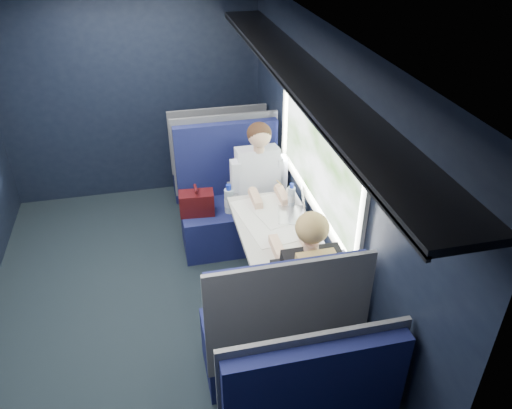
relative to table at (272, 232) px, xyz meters
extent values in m
cube|color=black|center=(-1.03, 0.00, -0.67)|extent=(2.80, 4.20, 0.01)
cube|color=black|center=(0.42, 0.00, 0.49)|extent=(0.10, 4.20, 2.30)
cube|color=black|center=(-1.03, 2.15, 0.49)|extent=(2.80, 0.10, 2.30)
cube|color=silver|center=(-1.03, 0.00, 1.69)|extent=(2.80, 4.20, 0.10)
cube|color=beige|center=(0.35, 0.00, 1.08)|extent=(0.03, 1.84, 0.07)
cube|color=beige|center=(0.35, 0.00, 0.23)|extent=(0.03, 1.84, 0.07)
cube|color=beige|center=(0.35, -0.89, 0.66)|extent=(0.03, 0.07, 0.78)
cube|color=beige|center=(0.35, 0.89, 0.66)|extent=(0.03, 0.07, 0.78)
cube|color=black|center=(0.19, 0.00, 1.32)|extent=(0.36, 4.10, 0.04)
cube|color=black|center=(0.02, 0.00, 1.30)|extent=(0.02, 4.10, 0.03)
cube|color=red|center=(0.35, 0.00, 1.23)|extent=(0.01, 0.10, 0.12)
cylinder|color=#54565E|center=(-0.15, 0.00, -0.31)|extent=(0.08, 0.08, 0.70)
cube|color=silver|center=(0.03, 0.00, 0.06)|extent=(0.62, 1.00, 0.04)
cube|color=#0D113D|center=(-0.18, 0.78, -0.44)|extent=(1.00, 0.50, 0.45)
cube|color=#0D113D|center=(-0.18, 1.08, 0.16)|extent=(1.00, 0.10, 0.75)
cube|color=#54565E|center=(-0.18, 1.14, 0.19)|extent=(1.04, 0.03, 0.82)
cube|color=#54565E|center=(-0.18, 0.73, -0.11)|extent=(0.06, 0.40, 0.20)
cube|color=#400D10|center=(-0.53, 0.75, -0.10)|extent=(0.33, 0.19, 0.23)
cylinder|color=#400D10|center=(-0.53, 0.75, 0.06)|extent=(0.04, 0.13, 0.03)
cylinder|color=silver|center=(-0.23, 0.71, -0.09)|extent=(0.09, 0.09, 0.24)
cylinder|color=#162DAB|center=(-0.23, 0.71, 0.06)|extent=(0.05, 0.05, 0.05)
cube|color=#0D113D|center=(-0.18, -0.78, -0.44)|extent=(1.00, 0.50, 0.45)
cube|color=#0D113D|center=(-0.18, -1.08, 0.16)|extent=(1.00, 0.10, 0.75)
cube|color=#54565E|center=(-0.18, -1.14, 0.19)|extent=(1.04, 0.03, 0.82)
cube|color=#54565E|center=(-0.18, -0.73, -0.11)|extent=(0.06, 0.40, 0.20)
cube|color=#0D113D|center=(-0.18, 1.88, -0.44)|extent=(1.00, 0.40, 0.45)
cube|color=#0D113D|center=(-0.18, 1.64, 0.12)|extent=(1.00, 0.10, 0.66)
cube|color=#54565E|center=(-0.18, 1.59, 0.14)|extent=(1.04, 0.03, 0.72)
cube|color=#0D113D|center=(-0.18, -1.64, 0.12)|extent=(1.00, 0.10, 0.66)
cube|color=#54565E|center=(-0.18, -1.59, 0.14)|extent=(1.04, 0.03, 0.72)
cube|color=black|center=(0.07, 0.64, -0.13)|extent=(0.36, 0.44, 0.16)
cube|color=black|center=(0.07, 0.44, -0.44)|extent=(0.32, 0.12, 0.45)
cube|color=white|center=(0.07, 0.80, 0.12)|extent=(0.40, 0.29, 0.53)
cylinder|color=#D8A88C|center=(0.07, 0.76, 0.40)|extent=(0.10, 0.10, 0.06)
sphere|color=#D8A88C|center=(0.07, 0.74, 0.53)|extent=(0.21, 0.21, 0.21)
sphere|color=#382114|center=(0.07, 0.76, 0.55)|extent=(0.22, 0.22, 0.22)
cube|color=white|center=(-0.15, 0.76, 0.12)|extent=(0.09, 0.12, 0.34)
cube|color=white|center=(0.29, 0.76, 0.12)|extent=(0.09, 0.12, 0.34)
cube|color=black|center=(0.07, -0.64, -0.13)|extent=(0.36, 0.44, 0.16)
cube|color=black|center=(0.07, -0.44, -0.44)|extent=(0.32, 0.12, 0.45)
cube|color=black|center=(0.07, -0.80, 0.12)|extent=(0.40, 0.29, 0.53)
cylinder|color=#D8A88C|center=(0.07, -0.76, 0.40)|extent=(0.10, 0.10, 0.06)
sphere|color=#D8A88C|center=(0.07, -0.74, 0.53)|extent=(0.21, 0.21, 0.21)
sphere|color=tan|center=(0.07, -0.76, 0.55)|extent=(0.22, 0.22, 0.22)
cube|color=black|center=(-0.15, -0.76, 0.12)|extent=(0.09, 0.12, 0.34)
cube|color=black|center=(0.29, -0.76, 0.12)|extent=(0.09, 0.12, 0.34)
cube|color=tan|center=(0.07, -0.86, 0.24)|extent=(0.26, 0.07, 0.36)
cube|color=white|center=(0.03, 0.08, 0.08)|extent=(0.61, 0.80, 0.01)
cube|color=silver|center=(0.19, 0.09, 0.08)|extent=(0.29, 0.34, 0.01)
cube|color=silver|center=(0.30, 0.09, 0.20)|extent=(0.09, 0.29, 0.20)
cube|color=black|center=(0.29, 0.09, 0.20)|extent=(0.07, 0.25, 0.17)
cylinder|color=silver|center=(0.23, 0.24, 0.17)|extent=(0.06, 0.06, 0.18)
cylinder|color=#162DAB|center=(0.23, 0.24, 0.28)|extent=(0.04, 0.04, 0.04)
cylinder|color=white|center=(0.26, 0.35, 0.13)|extent=(0.08, 0.08, 0.10)
camera|label=1|loc=(-0.87, -3.25, 2.38)|focal=35.00mm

